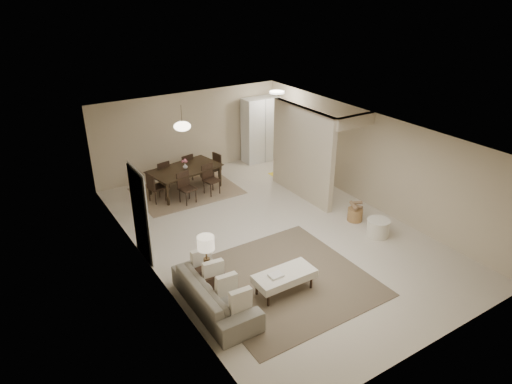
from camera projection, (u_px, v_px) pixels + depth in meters
floor at (272, 231)px, 10.97m from camera, size 9.00×9.00×0.00m
ceiling at (274, 132)px, 9.91m from camera, size 9.00×9.00×0.00m
back_wall at (190, 133)px, 13.88m from camera, size 6.00×0.00×6.00m
left_wall at (147, 217)px, 8.99m from camera, size 0.00×9.00×9.00m
right_wall at (368, 159)px, 11.89m from camera, size 0.00×9.00×9.00m
partition at (302, 153)px, 12.27m from camera, size 0.15×2.50×2.50m
doorway at (140, 215)px, 9.56m from camera, size 0.04×0.90×2.04m
pantry_cabinet at (261, 130)px, 14.83m from camera, size 1.20×0.55×2.10m
flush_light at (277, 92)px, 13.48m from camera, size 0.44×0.44×0.05m
living_rug at (283, 280)px, 9.20m from camera, size 3.20×3.20×0.01m
sofa at (215, 293)px, 8.32m from camera, size 2.13×0.84×0.62m
ottoman_bench at (284, 277)px, 8.73m from camera, size 1.21×0.56×0.43m
side_table at (208, 283)px, 8.67m from camera, size 0.53×0.53×0.54m
table_lamp at (206, 246)px, 8.31m from camera, size 0.32×0.32×0.76m
round_pouf at (378, 228)px, 10.70m from camera, size 0.54×0.54×0.42m
wicker_basket at (355, 215)px, 11.40m from camera, size 0.48×0.48×0.32m
dining_rug at (187, 191)px, 13.04m from camera, size 2.80×2.10×0.01m
dining_table at (186, 180)px, 12.89m from camera, size 2.15×1.46×0.70m
dining_chairs at (186, 177)px, 12.86m from camera, size 2.33×1.86×0.86m
vase at (185, 166)px, 12.71m from camera, size 0.15×0.15×0.14m
yellow_mat at (284, 173)px, 14.20m from camera, size 0.85×0.53×0.01m
pendant_light at (182, 126)px, 12.22m from camera, size 0.46×0.46×0.71m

